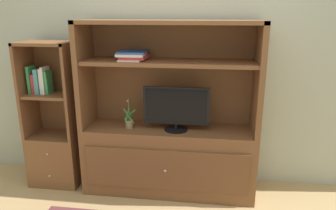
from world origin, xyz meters
name	(u,v)px	position (x,y,z in m)	size (l,w,h in m)	color
painted_rear_wall	(173,51)	(0.00, 0.75, 1.40)	(6.00, 0.10, 2.80)	#ADB29E
media_console	(169,141)	(0.00, 0.41, 0.54)	(1.70, 0.49, 1.71)	brown
tv_monitor	(176,108)	(0.08, 0.35, 0.90)	(0.63, 0.23, 0.43)	black
potted_plant	(129,123)	(-0.39, 0.35, 0.73)	(0.12, 0.09, 0.30)	#8C7251
magazine_stack	(133,55)	(-0.34, 0.40, 1.39)	(0.28, 0.32, 0.08)	silver
bookshelf_tall	(56,138)	(-1.21, 0.41, 0.50)	(0.52, 0.39, 1.51)	brown
upright_book_row	(40,81)	(-1.31, 0.40, 1.12)	(0.21, 0.16, 0.28)	#338C4C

